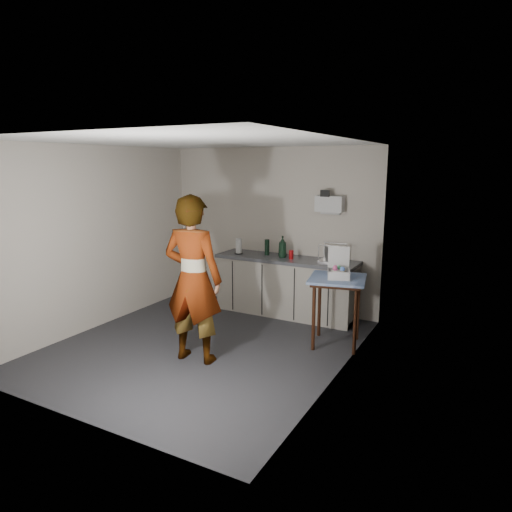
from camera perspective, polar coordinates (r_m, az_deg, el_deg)
The scene contains 15 objects.
ground at distance 6.11m, azimuth -6.59°, elevation -11.12°, with size 4.00×4.00×0.00m, color #292A2E.
wall_back at distance 7.43m, azimuth 1.95°, elevation 3.43°, with size 3.60×0.02×2.60m, color beige.
wall_right at distance 4.95m, azimuth 10.34°, elevation -0.86°, with size 0.02×4.00×2.60m, color beige.
wall_left at distance 6.92m, azimuth -19.14°, elevation 2.19°, with size 0.02×4.00×2.60m, color beige.
ceiling at distance 5.65m, azimuth -7.22°, elevation 13.97°, with size 3.60×4.00×0.01m, color white.
kitchen_counter at distance 7.19m, azimuth 3.74°, elevation -3.99°, with size 2.24×0.62×0.91m.
wall_shelf at distance 6.93m, azimuth 9.18°, elevation 6.42°, with size 0.42×0.18×0.37m.
side_table at distance 5.97m, azimuth 10.13°, elevation -3.76°, with size 0.84×0.84×0.91m.
standing_man at distance 5.43m, azimuth -7.87°, elevation -2.92°, with size 0.73×0.48×2.00m, color #B2A593.
soap_bottle at distance 7.05m, azimuth 3.33°, elevation 1.15°, with size 0.13×0.13×0.34m, color black.
soda_can at distance 6.98m, azimuth 4.41°, elevation 0.18°, with size 0.07×0.07×0.13m, color red.
dark_bottle at distance 7.24m, azimuth 1.39°, elevation 1.11°, with size 0.07×0.07×0.25m, color black.
paper_towel at distance 7.35m, azimuth -2.18°, elevation 1.19°, with size 0.14×0.14×0.25m.
dish_rack at distance 6.86m, azimuth 9.48°, elevation -0.20°, with size 0.39×0.29×0.27m.
bakery_box at distance 5.90m, azimuth 10.27°, elevation -1.90°, with size 0.35×0.36×0.38m.
Camera 1 is at (3.26, -4.61, 2.34)m, focal length 32.00 mm.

